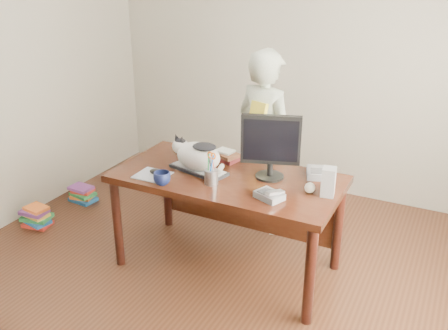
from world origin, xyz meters
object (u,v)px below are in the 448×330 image
(mouse, at_px, (156,172))
(book_stack, at_px, (226,156))
(keyboard, at_px, (199,170))
(calculator, at_px, (317,173))
(book_pile_a, at_px, (37,217))
(pen_cup, at_px, (211,175))
(person, at_px, (265,142))
(cat, at_px, (197,154))
(desk, at_px, (232,190))
(coffee_mug, at_px, (162,178))
(monitor, at_px, (271,144))
(speaker, at_px, (328,182))
(phone, at_px, (270,195))
(baseball, at_px, (310,188))
(book_pile_b, at_px, (83,194))

(mouse, distance_m, book_stack, 0.57)
(keyboard, bearing_deg, calculator, 33.84)
(book_stack, bearing_deg, book_pile_a, -147.19)
(pen_cup, relative_size, person, 0.15)
(cat, xyz_separation_m, calculator, (0.80, 0.29, -0.10))
(desk, xyz_separation_m, person, (-0.00, 0.62, 0.17))
(person, relative_size, book_pile_a, 5.70)
(keyboard, xyz_separation_m, pen_cup, (0.18, -0.15, 0.05))
(cat, xyz_separation_m, coffee_mug, (-0.10, -0.31, -0.08))
(cat, height_order, monitor, monitor)
(book_stack, distance_m, person, 0.46)
(coffee_mug, distance_m, speaker, 1.10)
(desk, bearing_deg, keyboard, -155.15)
(phone, relative_size, calculator, 0.95)
(baseball, distance_m, book_stack, 0.79)
(keyboard, height_order, phone, phone)
(pen_cup, bearing_deg, speaker, 13.59)
(pen_cup, height_order, mouse, pen_cup)
(cat, bearing_deg, pen_cup, -24.10)
(mouse, relative_size, person, 0.07)
(mouse, bearing_deg, book_stack, 55.50)
(book_pile_a, bearing_deg, book_stack, 15.95)
(pen_cup, height_order, person, person)
(monitor, relative_size, phone, 2.21)
(pen_cup, relative_size, calculator, 1.08)
(pen_cup, bearing_deg, cat, 142.67)
(mouse, bearing_deg, desk, 31.85)
(desk, relative_size, phone, 7.72)
(book_stack, bearing_deg, pen_cup, -59.83)
(cat, height_order, person, person)
(phone, height_order, speaker, speaker)
(desk, bearing_deg, monitor, 2.49)
(book_pile_a, bearing_deg, calculator, 11.52)
(desk, bearing_deg, book_pile_a, -170.97)
(monitor, distance_m, pen_cup, 0.46)
(pen_cup, bearing_deg, book_pile_a, -179.00)
(monitor, relative_size, baseball, 6.53)
(person, xyz_separation_m, book_pile_b, (-1.72, -0.35, -0.70))
(pen_cup, height_order, phone, pen_cup)
(mouse, xyz_separation_m, calculator, (1.02, 0.49, 0.00))
(desk, relative_size, book_pile_b, 6.20)
(coffee_mug, relative_size, calculator, 0.53)
(desk, relative_size, pen_cup, 6.81)
(calculator, bearing_deg, book_pile_a, 172.47)
(speaker, height_order, person, person)
(calculator, distance_m, book_pile_a, 2.46)
(baseball, bearing_deg, book_stack, 160.43)
(mouse, bearing_deg, pen_cup, 5.01)
(keyboard, relative_size, mouse, 4.42)
(mouse, bearing_deg, phone, -0.25)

